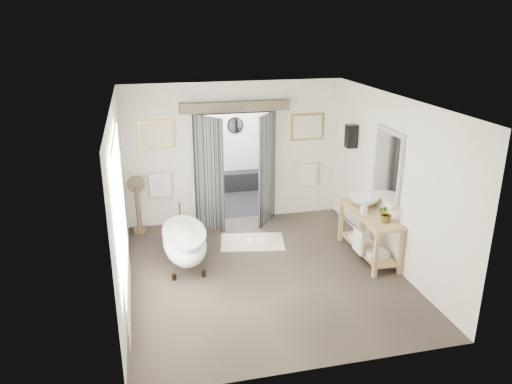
{
  "coord_description": "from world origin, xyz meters",
  "views": [
    {
      "loc": [
        -1.86,
        -7.26,
        4.12
      ],
      "look_at": [
        0.0,
        0.6,
        1.25
      ],
      "focal_mm": 35.0,
      "sensor_mm": 36.0,
      "label": 1
    }
  ],
  "objects_px": {
    "vanity": "(368,231)",
    "basin": "(364,201)",
    "clawfoot_tub": "(185,242)",
    "rug": "(252,242)"
  },
  "relations": [
    {
      "from": "clawfoot_tub",
      "to": "basin",
      "type": "xyz_separation_m",
      "value": [
        3.24,
        -0.22,
        0.55
      ]
    },
    {
      "from": "vanity",
      "to": "basin",
      "type": "distance_m",
      "value": 0.55
    },
    {
      "from": "clawfoot_tub",
      "to": "rug",
      "type": "distance_m",
      "value": 1.48
    },
    {
      "from": "basin",
      "to": "clawfoot_tub",
      "type": "bearing_deg",
      "value": -179.33
    },
    {
      "from": "clawfoot_tub",
      "to": "vanity",
      "type": "xyz_separation_m",
      "value": [
        3.21,
        -0.54,
        0.11
      ]
    },
    {
      "from": "vanity",
      "to": "rug",
      "type": "height_order",
      "value": "vanity"
    },
    {
      "from": "clawfoot_tub",
      "to": "vanity",
      "type": "distance_m",
      "value": 3.25
    },
    {
      "from": "clawfoot_tub",
      "to": "basin",
      "type": "relative_size",
      "value": 3.05
    },
    {
      "from": "vanity",
      "to": "basin",
      "type": "xyz_separation_m",
      "value": [
        0.03,
        0.32,
        0.44
      ]
    },
    {
      "from": "vanity",
      "to": "basin",
      "type": "bearing_deg",
      "value": 84.34
    }
  ]
}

